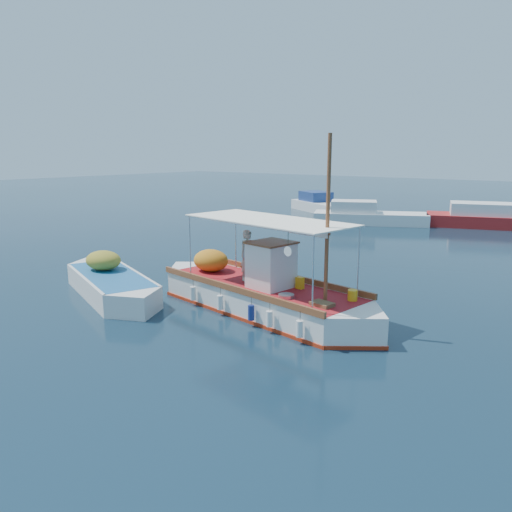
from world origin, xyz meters
The scene contains 6 objects.
ground centered at (0.00, 0.00, 0.00)m, with size 160.00×160.00×0.00m, color black.
fishing_caique centered at (-0.59, 0.09, 0.50)m, with size 9.13×3.50×5.63m.
dinghy centered at (-5.77, -1.76, 0.35)m, with size 6.35×3.48×1.65m.
bg_boat_nw centered at (-6.19, 19.80, 0.49)m, with size 7.92×5.50×1.80m.
bg_boat_n centered at (1.61, 23.69, 0.49)m, with size 10.44×5.84×1.80m.
bg_boat_far_w centered at (-12.52, 24.29, 0.49)m, with size 6.73×5.09×1.80m.
Camera 1 is at (8.65, -12.12, 4.98)m, focal length 35.00 mm.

